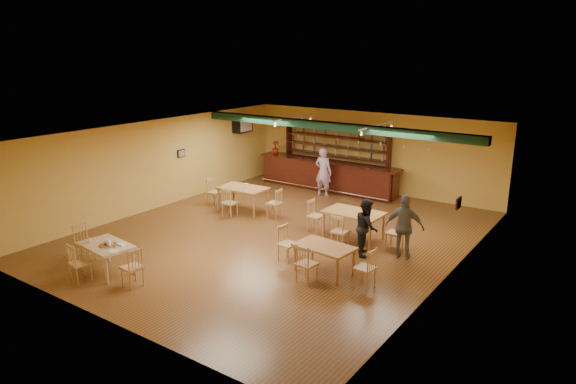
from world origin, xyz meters
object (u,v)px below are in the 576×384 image
Objects in this scene: bar_counter at (327,175)px; dining_table_d at (324,259)px; near_table at (107,258)px; dining_table_b at (353,225)px; dining_table_a at (243,199)px; patron_bar at (323,172)px; patron_right_a at (366,227)px.

bar_counter is 7.74m from dining_table_d.
dining_table_b is at bearing 62.21° from near_table.
dining_table_a is 4.33m from dining_table_b.
dining_table_d is 6.89m from patron_bar.
patron_bar is at bearing 126.97° from dining_table_d.
patron_right_a reaches higher than dining_table_b.
patron_right_a reaches higher than dining_table_d.
dining_table_b is 0.91× the size of patron_bar.
patron_bar is at bearing 132.64° from dining_table_b.
dining_table_a is at bearing 176.46° from dining_table_b.
near_table is (0.49, -5.75, -0.04)m from dining_table_a.
bar_counter is 6.54m from patron_right_a.
dining_table_b is at bearing 129.76° from patron_bar.
patron_right_a is at bearing 85.78° from dining_table_d.
dining_table_d is (4.83, -2.78, -0.05)m from dining_table_a.
dining_table_a is 1.14× the size of dining_table_d.
dining_table_b is 4.61m from patron_bar.
bar_counter reaches higher than dining_table_d.
patron_bar reaches higher than dining_table_b.
dining_table_a is 1.06× the size of patron_right_a.
dining_table_b is 1.18m from patron_right_a.
patron_bar is (-3.57, 5.87, 0.55)m from dining_table_d.
dining_table_d is 0.78× the size of patron_bar.
patron_bar reaches higher than dining_table_a.
dining_table_a is (-0.94, -3.91, -0.16)m from bar_counter.
dining_table_a is at bearing 65.60° from patron_bar.
near_table is at bearing -140.03° from dining_table_d.
dining_table_b is 1.08× the size of patron_right_a.
dining_table_d is (3.89, -6.69, -0.21)m from bar_counter.
dining_table_d is at bearing -77.58° from dining_table_b.
patron_bar is 1.19× the size of patron_right_a.
patron_right_a is at bearing 130.36° from patron_bar.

